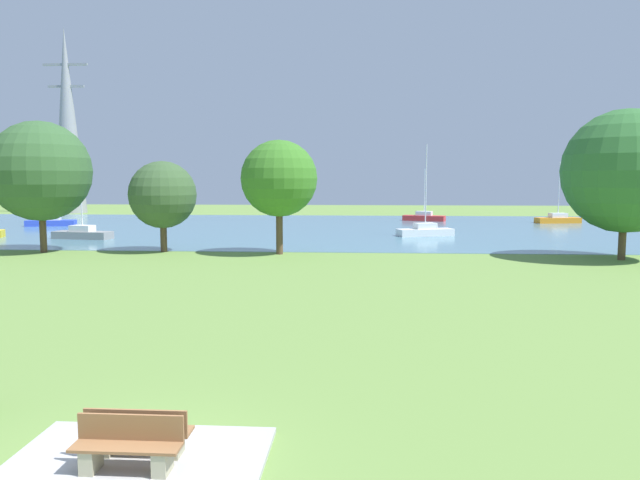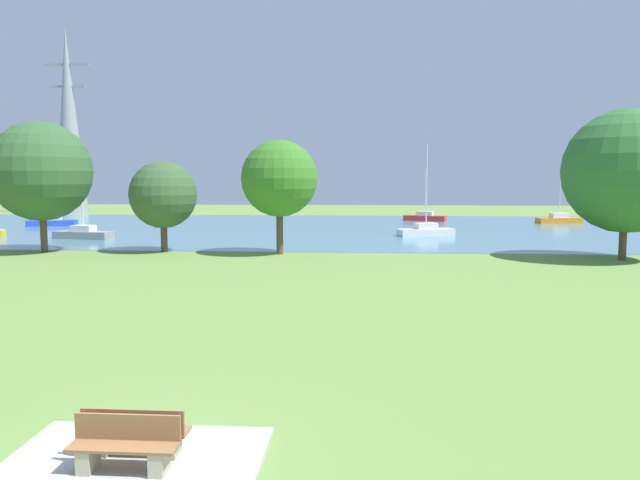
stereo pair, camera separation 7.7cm
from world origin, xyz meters
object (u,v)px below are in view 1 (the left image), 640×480
bench_facing_water (139,435)px  tree_east_far (626,171)px  tree_west_far (40,171)px  bench_facing_inland (127,449)px  tree_west_near (279,179)px  sailboat_gray (83,233)px  sailboat_orange (558,219)px  sailboat_white (425,231)px  electricity_pylon (68,121)px  sailboat_blue (51,222)px  tree_east_near (163,195)px  sailboat_red (424,217)px

bench_facing_water → tree_east_far: size_ratio=0.20×
tree_west_far → bench_facing_inland: bearing=-59.4°
tree_west_near → tree_east_far: size_ratio=0.82×
bench_facing_water → bench_facing_inland: size_ratio=1.00×
bench_facing_water → sailboat_gray: 41.90m
sailboat_gray → tree_east_far: (38.36, -10.07, 4.89)m
sailboat_gray → tree_west_far: tree_west_far is taller
bench_facing_inland → sailboat_orange: bearing=66.4°
bench_facing_water → tree_east_far: 34.02m
bench_facing_inland → tree_west_near: bearing=92.8°
tree_west_far → tree_west_near: 15.86m
bench_facing_inland → sailboat_white: bearing=77.6°
sailboat_white → electricity_pylon: size_ratio=0.30×
sailboat_orange → tree_west_far: tree_west_far is taller
tree_west_far → tree_east_far: size_ratio=0.96×
sailboat_blue → sailboat_gray: (9.37, -12.67, -0.02)m
tree_west_near → electricity_pylon: electricity_pylon is taller
tree_east_near → tree_west_near: 8.03m
bench_facing_water → tree_east_far: bearing=54.4°
tree_east_near → sailboat_blue: bearing=132.3°
sailboat_white → sailboat_blue: bearing=167.5°
sailboat_red → electricity_pylon: size_ratio=0.23×
sailboat_orange → sailboat_blue: bearing=-171.9°
bench_facing_water → sailboat_orange: size_ratio=0.27×
sailboat_red → electricity_pylon: bearing=164.8°
sailboat_orange → tree_east_near: bearing=-140.9°
bench_facing_water → tree_east_near: (-9.35, 29.45, 3.34)m
sailboat_white → tree_west_far: (-26.62, -13.17, 4.90)m
sailboat_red → tree_east_far: 34.55m
bench_facing_inland → tree_east_near: (-9.35, 29.99, 3.34)m
tree_east_near → electricity_pylon: size_ratio=0.23×
bench_facing_inland → tree_east_near: bearing=107.3°
sailboat_blue → tree_east_near: sailboat_blue is taller
sailboat_white → tree_west_near: bearing=-129.3°
sailboat_blue → sailboat_gray: 15.76m
sailboat_orange → bench_facing_water: bearing=-113.8°
bench_facing_inland → sailboat_blue: sailboat_blue is taller
sailboat_red → sailboat_orange: 14.58m
sailboat_orange → tree_west_near: 39.92m
sailboat_white → electricity_pylon: 58.23m
sailboat_orange → tree_west_far: 52.01m
electricity_pylon → sailboat_blue: bearing=-68.1°
tree_west_near → tree_east_far: tree_east_far is taller
tree_west_near → sailboat_red: bearing=68.4°
sailboat_gray → tree_east_far: bearing=-14.7°
sailboat_red → sailboat_gray: bearing=-142.4°
bench_facing_water → electricity_pylon: electricity_pylon is taller
tree_east_far → tree_east_near: bearing=175.9°
sailboat_gray → tree_west_near: (17.34, -8.78, 4.44)m
sailboat_gray → sailboat_blue: bearing=126.5°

